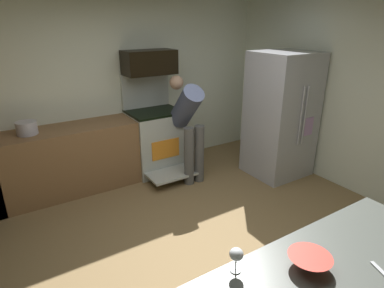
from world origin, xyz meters
name	(u,v)px	position (x,y,z in m)	size (l,w,h in m)	color
ground_plane	(198,251)	(0.00, 0.00, -0.01)	(5.20, 4.80, 0.02)	olive
wall_back	(110,87)	(0.00, 2.34, 1.30)	(5.20, 0.12, 2.60)	silver
wall_right	(365,96)	(2.54, 0.00, 1.30)	(0.12, 4.80, 2.60)	silver
lower_cabinet_run	(59,162)	(-0.90, 1.98, 0.45)	(2.40, 0.60, 0.90)	brown
oven_range	(156,139)	(0.51, 1.96, 0.50)	(0.76, 1.05, 1.47)	#B7BEB9
microwave	(149,62)	(0.51, 2.06, 1.64)	(0.74, 0.38, 0.34)	black
refrigerator	(281,115)	(2.03, 0.90, 0.91)	(0.83, 0.79, 1.81)	#B1B2BC
person_cook	(188,121)	(0.78, 1.45, 0.88)	(0.31, 0.69, 1.48)	#585858
mixing_bowl_large	(309,262)	(-0.15, -1.37, 0.94)	(0.25, 0.25, 0.08)	red
wine_glass_mid	(236,255)	(-0.51, -1.17, 1.01)	(0.08, 0.08, 0.15)	silver
stock_pot	(27,128)	(-1.20, 1.98, 0.98)	(0.25, 0.25, 0.16)	silver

